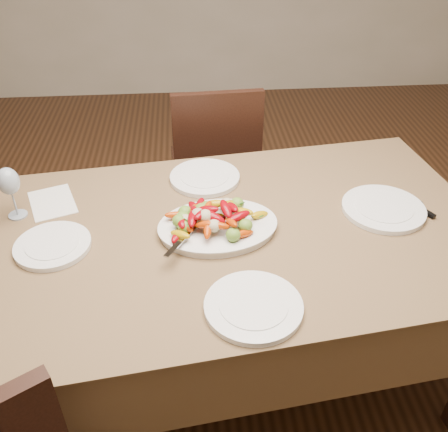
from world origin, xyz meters
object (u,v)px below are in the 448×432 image
plate_left (53,246)px  wine_glass (11,191)px  plate_right (383,209)px  serving_platter (218,228)px  plate_far (205,178)px  dining_table (224,309)px  chair_far (213,165)px  plate_near (253,307)px

plate_left → wine_glass: 0.27m
plate_right → serving_platter: bearing=-173.4°
plate_left → wine_glass: (-0.16, 0.19, 0.09)m
serving_platter → plate_far: 0.34m
dining_table → serving_platter: size_ratio=4.67×
dining_table → serving_platter: bearing=174.9°
chair_far → plate_left: 1.18m
plate_left → plate_far: (0.51, 0.38, 0.00)m
serving_platter → plate_far: (-0.03, 0.33, -0.00)m
plate_right → plate_far: (-0.63, 0.27, 0.00)m
chair_far → dining_table: bearing=85.1°
wine_glass → plate_near: bearing=-33.5°
plate_right → plate_far: 0.68m
plate_far → wine_glass: (-0.67, -0.19, 0.09)m
dining_table → plate_near: 0.54m
plate_near → plate_far: bearing=98.3°
plate_far → wine_glass: 0.71m
plate_left → plate_right: (1.14, 0.12, 0.00)m
dining_table → plate_far: 0.52m
chair_far → plate_left: chair_far is taller
chair_far → serving_platter: (-0.04, -0.94, 0.30)m
serving_platter → plate_right: serving_platter is taller
dining_table → plate_right: (0.58, 0.07, 0.39)m
plate_far → plate_right: bearing=-22.8°
plate_left → plate_near: bearing=-27.5°
plate_right → dining_table: bearing=-173.0°
dining_table → plate_far: plate_far is taller
serving_platter → wine_glass: (-0.70, 0.14, 0.09)m
chair_far → plate_left: (-0.58, -0.99, 0.29)m
dining_table → serving_platter: 0.39m
plate_far → plate_near: bearing=-81.7°
chair_far → wine_glass: wine_glass is taller
chair_far → plate_right: chair_far is taller
serving_platter → plate_near: serving_platter is taller
serving_platter → plate_left: 0.54m
chair_far → plate_right: size_ratio=3.22×
plate_left → dining_table: bearing=4.8°
dining_table → plate_far: size_ratio=6.71×
plate_near → wine_glass: bearing=146.5°
plate_near → plate_left: bearing=152.5°
dining_table → plate_far: (-0.05, 0.34, 0.39)m
dining_table → wine_glass: wine_glass is taller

